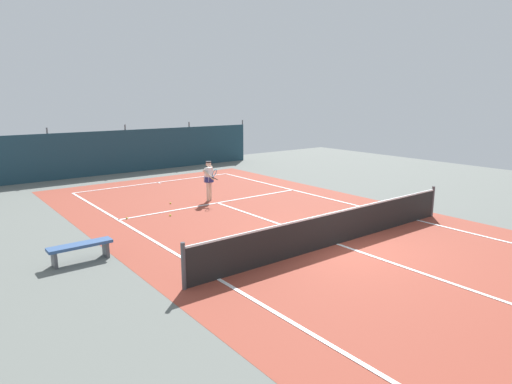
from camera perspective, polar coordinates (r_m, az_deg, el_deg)
ground_plane at (r=13.07m, az=10.47°, el=-6.69°), size 36.00×36.00×0.00m
court_surface at (r=13.07m, az=10.47°, el=-6.68°), size 11.02×26.60×0.01m
tennis_net at (r=12.92m, az=10.55°, el=-4.55°), size 10.12×0.10×1.10m
back_fence at (r=26.35m, az=-16.78°, el=4.04°), size 16.30×0.98×2.70m
tennis_player at (r=18.05m, az=-6.14°, el=1.85°), size 0.55×0.83×1.64m
tennis_ball_near_player at (r=17.90m, az=-11.08°, el=-1.43°), size 0.07×0.07×0.07m
tennis_ball_midcourt at (r=16.08m, az=-16.46°, el=-3.28°), size 0.07×0.07×0.07m
tennis_ball_by_sideline at (r=16.09m, az=-11.10°, el=-2.99°), size 0.07×0.07×0.07m
courtside_bench at (r=12.31m, az=-21.89°, el=-6.76°), size 1.60×0.40×0.49m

